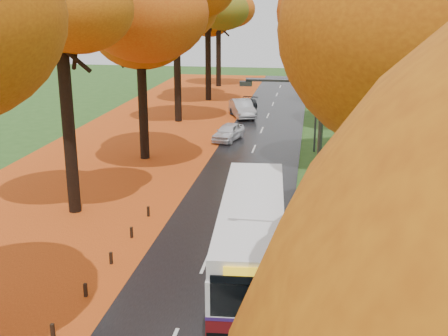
% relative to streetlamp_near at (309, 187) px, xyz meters
% --- Properties ---
extents(road, '(6.50, 90.00, 0.04)m').
position_rel_streetlamp_near_xyz_m(road, '(-3.95, 17.00, -4.69)').
color(road, black).
rests_on(road, ground).
extents(centre_line, '(0.12, 90.00, 0.01)m').
position_rel_streetlamp_near_xyz_m(centre_line, '(-3.95, 17.00, -4.67)').
color(centre_line, silver).
rests_on(centre_line, road).
extents(leaf_verge, '(12.00, 90.00, 0.02)m').
position_rel_streetlamp_near_xyz_m(leaf_verge, '(-12.95, 17.00, -4.70)').
color(leaf_verge, maroon).
rests_on(leaf_verge, ground).
extents(leaf_drift, '(0.90, 90.00, 0.01)m').
position_rel_streetlamp_near_xyz_m(leaf_drift, '(-7.00, 17.00, -4.67)').
color(leaf_drift, '#D65916').
rests_on(leaf_drift, road).
extents(trees_left, '(9.20, 74.00, 13.88)m').
position_rel_streetlamp_near_xyz_m(trees_left, '(-11.13, 19.06, 4.82)').
color(trees_left, black).
rests_on(trees_left, ground).
extents(trees_right, '(9.30, 74.20, 13.96)m').
position_rel_streetlamp_near_xyz_m(trees_right, '(3.24, 18.91, 4.98)').
color(trees_right, black).
rests_on(trees_right, ground).
extents(streetlamp_near, '(2.45, 0.18, 8.00)m').
position_rel_streetlamp_near_xyz_m(streetlamp_near, '(0.00, 0.00, 0.00)').
color(streetlamp_near, '#333538').
rests_on(streetlamp_near, ground).
extents(streetlamp_mid, '(2.45, 0.18, 8.00)m').
position_rel_streetlamp_near_xyz_m(streetlamp_mid, '(0.00, 22.00, 0.00)').
color(streetlamp_mid, '#333538').
rests_on(streetlamp_mid, ground).
extents(streetlamp_far, '(2.45, 0.18, 8.00)m').
position_rel_streetlamp_near_xyz_m(streetlamp_far, '(0.00, 44.00, 0.00)').
color(streetlamp_far, '#333538').
rests_on(streetlamp_far, ground).
extents(bus, '(3.17, 10.69, 2.77)m').
position_rel_streetlamp_near_xyz_m(bus, '(-2.08, 3.67, -3.22)').
color(bus, '#5D0E11').
rests_on(bus, road).
extents(car_white, '(2.31, 3.96, 1.27)m').
position_rel_streetlamp_near_xyz_m(car_white, '(-6.10, 24.21, -4.04)').
color(car_white, silver).
rests_on(car_white, road).
extents(car_silver, '(3.10, 4.91, 1.53)m').
position_rel_streetlamp_near_xyz_m(car_silver, '(-6.20, 33.09, -3.91)').
color(car_silver, '#9C9FA4').
rests_on(car_silver, road).
extents(car_dark, '(2.45, 4.43, 1.21)m').
position_rel_streetlamp_near_xyz_m(car_dark, '(-6.30, 35.29, -4.07)').
color(car_dark, black).
rests_on(car_dark, road).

